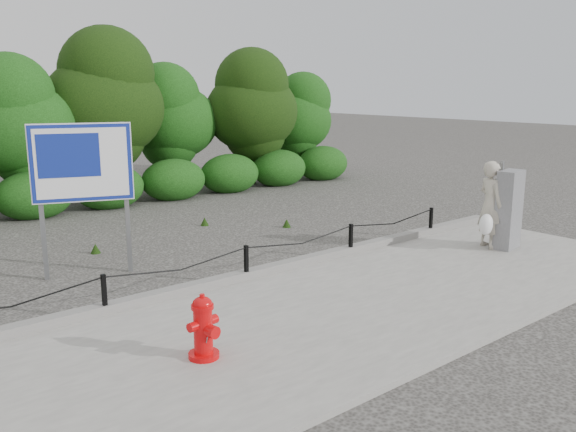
# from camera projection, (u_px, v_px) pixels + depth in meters

# --- Properties ---
(ground) EXTENTS (90.00, 90.00, 0.00)m
(ground) POSITION_uv_depth(u_px,v_px,m) (247.00, 284.00, 10.34)
(ground) COLOR #2D2B28
(ground) RESTS_ON ground
(sidewalk) EXTENTS (14.00, 4.00, 0.08)m
(sidewalk) POSITION_uv_depth(u_px,v_px,m) (328.00, 315.00, 8.82)
(sidewalk) COLOR gray
(sidewalk) RESTS_ON ground
(curb) EXTENTS (14.00, 0.22, 0.14)m
(curb) POSITION_uv_depth(u_px,v_px,m) (245.00, 275.00, 10.34)
(curb) COLOR slate
(curb) RESTS_ON sidewalk
(chain_barrier) EXTENTS (10.06, 0.06, 0.60)m
(chain_barrier) POSITION_uv_depth(u_px,v_px,m) (246.00, 258.00, 10.24)
(chain_barrier) COLOR black
(chain_barrier) RESTS_ON sidewalk
(treeline) EXTENTS (20.27, 3.69, 4.82)m
(treeline) POSITION_uv_depth(u_px,v_px,m) (54.00, 112.00, 16.56)
(treeline) COLOR black
(treeline) RESTS_ON ground
(fire_hydrant) EXTENTS (0.43, 0.45, 0.81)m
(fire_hydrant) POSITION_uv_depth(u_px,v_px,m) (204.00, 328.00, 7.29)
(fire_hydrant) COLOR red
(fire_hydrant) RESTS_ON sidewalk
(pedestrian) EXTENTS (0.83, 0.75, 1.76)m
(pedestrian) POSITION_uv_depth(u_px,v_px,m) (490.00, 206.00, 12.18)
(pedestrian) COLOR #B5AC9B
(pedestrian) RESTS_ON sidewalk
(utility_cabinet) EXTENTS (0.65, 0.47, 1.74)m
(utility_cabinet) POSITION_uv_depth(u_px,v_px,m) (509.00, 210.00, 12.14)
(utility_cabinet) COLOR gray
(utility_cabinet) RESTS_ON sidewalk
(advertising_sign) EXTENTS (1.59, 0.67, 2.68)m
(advertising_sign) POSITION_uv_depth(u_px,v_px,m) (82.00, 170.00, 10.37)
(advertising_sign) COLOR slate
(advertising_sign) RESTS_ON ground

